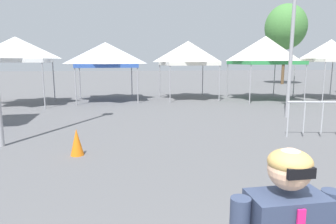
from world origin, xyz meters
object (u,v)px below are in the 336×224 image
Objects in this scene: canopy_tent_far_left at (331,51)px; tree_behind_tents_left at (286,27)px; light_pole_opposite_side at (294,6)px; canopy_tent_right_of_center at (106,55)px; canopy_tent_behind_left at (188,53)px; crowd_barrier_by_lift at (323,112)px; canopy_tent_left_of_center at (16,50)px; canopy_tent_behind_center at (265,50)px; traffic_cone_lot_center at (77,142)px.

canopy_tent_far_left is 12.19m from tree_behind_tents_left.
canopy_tent_right_of_center is at bearing 139.05° from light_pole_opposite_side.
canopy_tent_behind_left is 7.20m from light_pole_opposite_side.
light_pole_opposite_side reaches higher than crowd_barrier_by_lift.
canopy_tent_far_left is (17.21, -0.17, 0.03)m from canopy_tent_left_of_center.
canopy_tent_right_of_center is 9.12m from canopy_tent_behind_center.
traffic_cone_lot_center is at bearing -174.18° from crowd_barrier_by_lift.
traffic_cone_lot_center is at bearing -65.42° from canopy_tent_left_of_center.
light_pole_opposite_side reaches higher than canopy_tent_far_left.
canopy_tent_far_left is (3.81, -0.45, -0.02)m from canopy_tent_behind_center.
canopy_tent_left_of_center is 0.97× the size of canopy_tent_right_of_center.
canopy_tent_behind_left is 11.69m from traffic_cone_lot_center.
tree_behind_tents_left is at bearing 61.17° from light_pole_opposite_side.
tree_behind_tents_left is 3.66× the size of crowd_barrier_by_lift.
light_pole_opposite_side reaches higher than canopy_tent_behind_left.
tree_behind_tents_left is at bearing 40.24° from canopy_tent_behind_left.
canopy_tent_behind_center is (9.07, -0.96, 0.26)m from canopy_tent_right_of_center.
canopy_tent_right_of_center is 1.05× the size of canopy_tent_behind_left.
crowd_barrier_by_lift is at bearing -54.87° from canopy_tent_right_of_center.
crowd_barrier_by_lift is at bearing -116.53° from tree_behind_tents_left.
traffic_cone_lot_center is (-9.29, -9.28, -2.52)m from canopy_tent_behind_center.
tree_behind_tents_left reaches higher than light_pole_opposite_side.
traffic_cone_lot_center is at bearing -129.53° from tree_behind_tents_left.
canopy_tent_behind_center is 0.49× the size of light_pole_opposite_side.
canopy_tent_left_of_center reaches higher than crowd_barrier_by_lift.
light_pole_opposite_side is 0.99× the size of tree_behind_tents_left.
canopy_tent_behind_center reaches higher than traffic_cone_lot_center.
canopy_tent_behind_left is at bearing 64.21° from traffic_cone_lot_center.
tree_behind_tents_left reaches higher than canopy_tent_far_left.
canopy_tent_far_left is at bearing -6.28° from canopy_tent_right_of_center.
canopy_tent_behind_center reaches higher than canopy_tent_right_of_center.
canopy_tent_behind_center is 9.14m from crowd_barrier_by_lift.
canopy_tent_far_left reaches higher than crowd_barrier_by_lift.
canopy_tent_left_of_center reaches higher than traffic_cone_lot_center.
canopy_tent_behind_left is 0.45× the size of light_pole_opposite_side.
canopy_tent_far_left is at bearing -0.56° from canopy_tent_left_of_center.
canopy_tent_behind_center is at bearing 1.23° from canopy_tent_left_of_center.
tree_behind_tents_left is (3.57, 11.36, 2.61)m from canopy_tent_far_left.
canopy_tent_behind_center is at bearing 44.99° from traffic_cone_lot_center.
light_pole_opposite_side is (7.42, -6.44, 1.72)m from canopy_tent_right_of_center.
canopy_tent_left_of_center is at bearing -178.77° from canopy_tent_behind_center.
canopy_tent_behind_center is (4.31, -1.02, 0.16)m from canopy_tent_behind_left.
tree_behind_tents_left is (20.77, 11.19, 2.64)m from canopy_tent_left_of_center.
canopy_tent_far_left is at bearing -10.30° from canopy_tent_behind_left.
tree_behind_tents_left reaches higher than canopy_tent_behind_center.
traffic_cone_lot_center is (-4.98, -10.30, -2.37)m from canopy_tent_behind_left.
light_pole_opposite_side is 4.77m from crowd_barrier_by_lift.
traffic_cone_lot_center is (-16.66, -20.19, -5.12)m from tree_behind_tents_left.
canopy_tent_left_of_center is at bearing -163.93° from canopy_tent_right_of_center.
canopy_tent_right_of_center is 0.97× the size of canopy_tent_behind_center.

